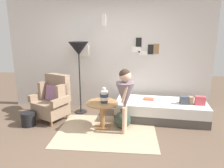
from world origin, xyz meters
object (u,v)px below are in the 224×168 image
(book_on_daybed, at_px, (149,99))
(demijohn_near, at_px, (123,120))
(side_table, at_px, (102,109))
(floor_lamp, at_px, (79,51))
(armchair, at_px, (53,100))
(daybed, at_px, (160,110))
(person_child, at_px, (125,93))
(vase_striped, at_px, (104,96))
(magazine_basket, at_px, (28,119))

(book_on_daybed, xyz_separation_m, demijohn_near, (-0.54, -0.60, -0.25))
(side_table, bearing_deg, demijohn_near, 5.22)
(floor_lamp, bearing_deg, armchair, -138.41)
(daybed, xyz_separation_m, person_child, (-0.75, -0.72, 0.59))
(daybed, xyz_separation_m, floor_lamp, (-1.81, 0.23, 1.24))
(armchair, height_order, person_child, person_child)
(person_child, distance_m, book_on_daybed, 1.03)
(armchair, xyz_separation_m, demijohn_near, (1.51, -0.29, -0.27))
(vase_striped, bearing_deg, daybed, 25.65)
(demijohn_near, bearing_deg, book_on_daybed, 48.06)
(vase_striped, height_order, person_child, person_child)
(vase_striped, xyz_separation_m, magazine_basket, (-1.55, -0.02, -0.51))
(demijohn_near, relative_size, magazine_basket, 1.47)
(side_table, height_order, floor_lamp, floor_lamp)
(person_child, distance_m, magazine_basket, 2.06)
(armchair, bearing_deg, floor_lamp, 41.59)
(person_child, bearing_deg, book_on_daybed, 58.76)
(side_table, distance_m, vase_striped, 0.27)
(floor_lamp, height_order, person_child, floor_lamp)
(book_on_daybed, distance_m, magazine_basket, 2.55)
(floor_lamp, distance_m, person_child, 1.56)
(person_child, height_order, magazine_basket, person_child)
(vase_striped, xyz_separation_m, floor_lamp, (-0.66, 0.78, 0.78))
(daybed, bearing_deg, book_on_daybed, 158.64)
(magazine_basket, bearing_deg, daybed, 12.06)
(daybed, bearing_deg, demijohn_near, -147.66)
(magazine_basket, bearing_deg, vase_striped, 0.85)
(side_table, bearing_deg, magazine_basket, -178.65)
(book_on_daybed, relative_size, magazine_basket, 0.79)
(daybed, bearing_deg, vase_striped, -154.35)
(person_child, bearing_deg, floor_lamp, 138.11)
(daybed, xyz_separation_m, book_on_daybed, (-0.25, 0.10, 0.22))
(daybed, height_order, demijohn_near, demijohn_near)
(book_on_daybed, bearing_deg, vase_striped, -143.98)
(floor_lamp, distance_m, magazine_basket, 1.76)
(book_on_daybed, bearing_deg, side_table, -145.67)
(person_child, height_order, book_on_daybed, person_child)
(vase_striped, xyz_separation_m, person_child, (0.40, -0.17, 0.14))
(daybed, relative_size, demijohn_near, 4.76)
(demijohn_near, bearing_deg, person_child, -78.52)
(vase_striped, distance_m, magazine_basket, 1.63)
(daybed, distance_m, side_table, 1.32)
(armchair, xyz_separation_m, floor_lamp, (0.49, 0.44, 1.00))
(daybed, height_order, magazine_basket, daybed)
(armchair, relative_size, magazine_basket, 3.46)
(vase_striped, relative_size, person_child, 0.24)
(vase_striped, distance_m, demijohn_near, 0.60)
(book_on_daybed, xyz_separation_m, magazine_basket, (-2.45, -0.68, -0.28))
(armchair, xyz_separation_m, book_on_daybed, (2.05, 0.31, -0.02))
(floor_lamp, bearing_deg, side_table, -51.11)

